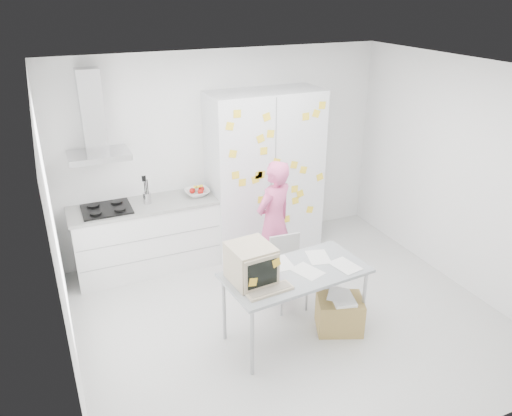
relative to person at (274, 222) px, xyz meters
name	(u,v)px	position (x,y,z in m)	size (l,w,h in m)	color
floor	(289,318)	(-0.20, -0.84, -0.79)	(4.50, 4.00, 0.02)	silver
walls	(264,184)	(-0.20, -0.12, 0.57)	(4.52, 4.01, 2.70)	white
ceiling	(297,72)	(-0.20, -0.84, 1.92)	(4.50, 4.00, 0.02)	white
counter_run	(147,236)	(-1.39, 0.86, -0.31)	(1.84, 0.63, 1.28)	white
range_hood	(94,123)	(-1.85, 1.00, 1.18)	(0.70, 0.48, 1.01)	silver
tall_cabinet	(265,173)	(0.25, 0.83, 0.32)	(1.50, 0.68, 2.20)	silver
person	(274,222)	(0.00, 0.00, 0.00)	(0.57, 0.37, 1.56)	#D7538A
desk	(268,269)	(-0.60, -1.12, 0.10)	(1.52, 0.86, 1.16)	gray
chair	(287,267)	(-0.09, -0.57, -0.30)	(0.41, 0.41, 0.84)	#A8A7A5
cardboard_box	(340,313)	(0.20, -1.24, -0.58)	(0.58, 0.53, 0.42)	#A78B48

